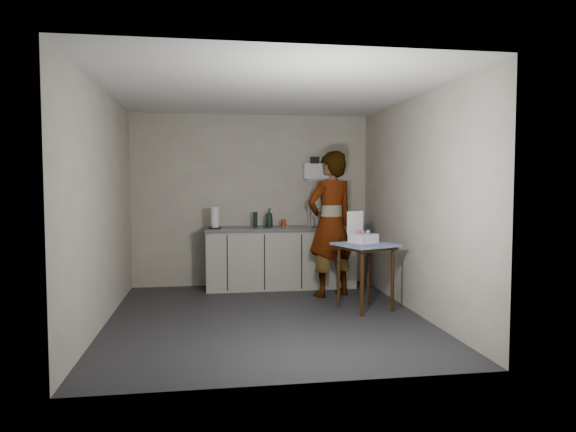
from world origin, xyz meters
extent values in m
plane|color=#28292D|center=(0.00, 0.00, 0.00)|extent=(4.00, 4.00, 0.00)
cube|color=#AFA798|center=(0.00, 1.99, 1.30)|extent=(3.60, 0.02, 2.60)
cube|color=#AFA798|center=(1.79, 0.00, 1.30)|extent=(0.02, 4.00, 2.60)
cube|color=#AFA798|center=(-1.79, 0.00, 1.30)|extent=(0.02, 4.00, 2.60)
cube|color=white|center=(0.00, 0.00, 2.60)|extent=(3.60, 4.00, 0.01)
cube|color=black|center=(0.40, 1.70, 0.04)|extent=(2.20, 0.52, 0.08)
cube|color=#B8B4A4|center=(0.40, 1.70, 0.43)|extent=(2.20, 0.58, 0.86)
cube|color=#51525C|center=(0.40, 1.70, 0.89)|extent=(2.24, 0.62, 0.05)
cube|color=black|center=(-0.40, 1.41, 0.43)|extent=(0.02, 0.01, 0.80)
cube|color=black|center=(0.13, 1.41, 0.43)|extent=(0.02, 0.01, 0.80)
cube|color=black|center=(0.67, 1.41, 0.43)|extent=(0.01, 0.01, 0.80)
cube|color=black|center=(1.20, 1.41, 0.43)|extent=(0.02, 0.01, 0.80)
cube|color=white|center=(1.00, 1.92, 1.75)|extent=(0.42, 0.16, 0.24)
cube|color=white|center=(1.00, 1.97, 1.61)|extent=(0.30, 0.06, 0.04)
cube|color=black|center=(0.95, 1.83, 1.91)|extent=(0.14, 0.02, 0.10)
cylinder|color=#341E0C|center=(1.11, -0.11, 0.38)|extent=(0.04, 0.04, 0.76)
cylinder|color=#341E0C|center=(1.55, 0.06, 0.38)|extent=(0.04, 0.04, 0.76)
cylinder|color=#341E0C|center=(0.94, 0.33, 0.38)|extent=(0.04, 0.04, 0.76)
cylinder|color=#341E0C|center=(1.38, 0.49, 0.38)|extent=(0.04, 0.04, 0.76)
cube|color=#341E0C|center=(1.25, 0.19, 0.78)|extent=(0.72, 0.72, 0.04)
cube|color=navy|center=(1.25, 0.19, 0.81)|extent=(0.82, 0.82, 0.03)
imported|color=#B2A593|center=(1.01, 1.03, 1.00)|extent=(0.86, 0.72, 2.00)
imported|color=black|center=(0.24, 1.71, 1.05)|extent=(0.15, 0.15, 0.28)
cylinder|color=red|center=(0.45, 1.69, 0.97)|extent=(0.06, 0.06, 0.12)
cylinder|color=black|center=(0.03, 1.75, 1.02)|extent=(0.06, 0.06, 0.22)
cylinder|color=black|center=(-0.56, 1.60, 0.92)|extent=(0.17, 0.17, 0.02)
cylinder|color=white|center=(-0.56, 1.60, 1.07)|extent=(0.12, 0.12, 0.29)
cube|color=white|center=(1.03, 1.65, 0.92)|extent=(0.40, 0.30, 0.02)
cylinder|color=white|center=(0.85, 1.52, 1.06)|extent=(0.01, 0.01, 0.26)
cylinder|color=white|center=(1.21, 1.52, 1.06)|extent=(0.01, 0.01, 0.26)
cylinder|color=white|center=(0.85, 1.78, 1.06)|extent=(0.01, 0.01, 0.26)
cylinder|color=white|center=(1.21, 1.78, 1.06)|extent=(0.01, 0.01, 0.26)
cylinder|color=white|center=(0.93, 1.65, 1.04)|extent=(0.05, 0.22, 0.22)
cylinder|color=white|center=(1.01, 1.65, 1.04)|extent=(0.05, 0.22, 0.22)
cylinder|color=white|center=(1.09, 1.65, 1.04)|extent=(0.05, 0.22, 0.22)
cube|color=white|center=(1.24, 0.26, 0.83)|extent=(0.37, 0.37, 0.01)
cube|color=white|center=(1.30, 0.14, 0.88)|extent=(0.24, 0.14, 0.10)
cube|color=white|center=(1.17, 0.38, 0.88)|extent=(0.24, 0.14, 0.10)
cube|color=white|center=(1.12, 0.20, 0.88)|extent=(0.14, 0.24, 0.10)
cube|color=white|center=(1.35, 0.33, 0.88)|extent=(0.14, 0.24, 0.10)
cube|color=white|center=(1.17, 0.39, 1.07)|extent=(0.25, 0.14, 0.27)
cylinder|color=white|center=(1.24, 0.26, 0.88)|extent=(0.18, 0.18, 0.10)
sphere|color=#EB569F|center=(1.21, 0.21, 0.95)|extent=(0.06, 0.06, 0.06)
sphere|color=#56B6EA|center=(1.29, 0.25, 0.95)|extent=(0.06, 0.06, 0.06)
sphere|color=#52C859|center=(1.21, 0.30, 0.95)|extent=(0.06, 0.06, 0.06)
sphere|color=#EB569F|center=(1.18, 0.28, 0.95)|extent=(0.06, 0.06, 0.06)
camera|label=1|loc=(-0.65, -5.84, 1.56)|focal=32.00mm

